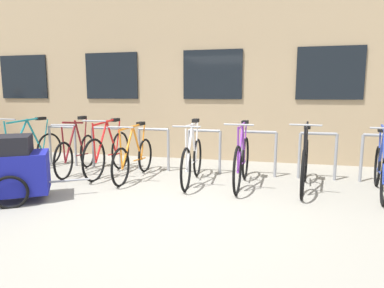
{
  "coord_description": "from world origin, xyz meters",
  "views": [
    {
      "loc": [
        1.29,
        -4.14,
        1.49
      ],
      "look_at": [
        -0.08,
        1.6,
        0.59
      ],
      "focal_mm": 31.26,
      "sensor_mm": 36.0,
      "label": 1
    }
  ],
  "objects_px": {
    "bicycle_orange": "(134,157)",
    "bicycle_blue": "(381,169)",
    "bicycle_maroon": "(77,153)",
    "bike_trailer": "(11,167)",
    "bicycle_black": "(305,163)",
    "bicycle_purple": "(242,161)",
    "bicycle_white": "(192,160)",
    "bicycle_teal": "(30,150)",
    "bicycle_red": "(108,152)"
  },
  "relations": [
    {
      "from": "bicycle_blue",
      "to": "bicycle_purple",
      "type": "relative_size",
      "value": 0.98
    },
    {
      "from": "bicycle_white",
      "to": "bicycle_teal",
      "type": "bearing_deg",
      "value": 177.16
    },
    {
      "from": "bicycle_red",
      "to": "bicycle_purple",
      "type": "bearing_deg",
      "value": -4.64
    },
    {
      "from": "bicycle_white",
      "to": "bicycle_purple",
      "type": "distance_m",
      "value": 0.83
    },
    {
      "from": "bicycle_teal",
      "to": "bicycle_red",
      "type": "height_order",
      "value": "bicycle_teal"
    },
    {
      "from": "bicycle_black",
      "to": "bicycle_orange",
      "type": "relative_size",
      "value": 1.06
    },
    {
      "from": "bicycle_blue",
      "to": "bicycle_red",
      "type": "xyz_separation_m",
      "value": [
        -4.52,
        0.22,
        0.03
      ]
    },
    {
      "from": "bicycle_purple",
      "to": "bicycle_red",
      "type": "bearing_deg",
      "value": 175.36
    },
    {
      "from": "bicycle_white",
      "to": "bicycle_orange",
      "type": "distance_m",
      "value": 1.07
    },
    {
      "from": "bicycle_teal",
      "to": "bicycle_maroon",
      "type": "height_order",
      "value": "bicycle_maroon"
    },
    {
      "from": "bicycle_maroon",
      "to": "bike_trailer",
      "type": "relative_size",
      "value": 1.2
    },
    {
      "from": "bicycle_black",
      "to": "bicycle_teal",
      "type": "bearing_deg",
      "value": 178.76
    },
    {
      "from": "bicycle_purple",
      "to": "bicycle_red",
      "type": "distance_m",
      "value": 2.48
    },
    {
      "from": "bicycle_black",
      "to": "bicycle_red",
      "type": "relative_size",
      "value": 1.02
    },
    {
      "from": "bicycle_blue",
      "to": "bicycle_red",
      "type": "distance_m",
      "value": 4.53
    },
    {
      "from": "bicycle_blue",
      "to": "bicycle_white",
      "type": "xyz_separation_m",
      "value": [
        -2.88,
        0.01,
        0.01
      ]
    },
    {
      "from": "bicycle_black",
      "to": "bicycle_orange",
      "type": "xyz_separation_m",
      "value": [
        -2.88,
        -0.01,
        -0.03
      ]
    },
    {
      "from": "bicycle_teal",
      "to": "bicycle_orange",
      "type": "xyz_separation_m",
      "value": [
        2.24,
        -0.12,
        -0.02
      ]
    },
    {
      "from": "bicycle_teal",
      "to": "bicycle_blue",
      "type": "bearing_deg",
      "value": -1.64
    },
    {
      "from": "bicycle_blue",
      "to": "bicycle_black",
      "type": "relative_size",
      "value": 0.94
    },
    {
      "from": "bicycle_purple",
      "to": "bike_trailer",
      "type": "height_order",
      "value": "bicycle_purple"
    },
    {
      "from": "bicycle_white",
      "to": "bicycle_purple",
      "type": "relative_size",
      "value": 0.97
    },
    {
      "from": "bicycle_red",
      "to": "bicycle_maroon",
      "type": "bearing_deg",
      "value": -178.27
    },
    {
      "from": "bicycle_white",
      "to": "bicycle_orange",
      "type": "bearing_deg",
      "value": 177.43
    },
    {
      "from": "bicycle_maroon",
      "to": "bike_trailer",
      "type": "bearing_deg",
      "value": -86.54
    },
    {
      "from": "bicycle_black",
      "to": "bike_trailer",
      "type": "height_order",
      "value": "bicycle_black"
    },
    {
      "from": "bicycle_purple",
      "to": "bicycle_red",
      "type": "relative_size",
      "value": 0.98
    },
    {
      "from": "bicycle_purple",
      "to": "bicycle_maroon",
      "type": "xyz_separation_m",
      "value": [
        -3.12,
        0.18,
        -0.03
      ]
    },
    {
      "from": "bicycle_black",
      "to": "bicycle_purple",
      "type": "distance_m",
      "value": 0.98
    },
    {
      "from": "bicycle_maroon",
      "to": "bicycle_red",
      "type": "relative_size",
      "value": 0.94
    },
    {
      "from": "bicycle_orange",
      "to": "bicycle_purple",
      "type": "xyz_separation_m",
      "value": [
        1.9,
        -0.04,
        0.04
      ]
    },
    {
      "from": "bicycle_orange",
      "to": "bike_trailer",
      "type": "height_order",
      "value": "bicycle_orange"
    },
    {
      "from": "bicycle_maroon",
      "to": "bicycle_orange",
      "type": "bearing_deg",
      "value": -6.39
    },
    {
      "from": "bicycle_blue",
      "to": "bicycle_red",
      "type": "bearing_deg",
      "value": 177.25
    },
    {
      "from": "bicycle_maroon",
      "to": "bicycle_blue",
      "type": "bearing_deg",
      "value": -2.19
    },
    {
      "from": "bicycle_maroon",
      "to": "bicycle_teal",
      "type": "bearing_deg",
      "value": -178.81
    },
    {
      "from": "bicycle_orange",
      "to": "bicycle_purple",
      "type": "relative_size",
      "value": 0.99
    },
    {
      "from": "bicycle_blue",
      "to": "bicycle_black",
      "type": "xyz_separation_m",
      "value": [
        -1.07,
        0.07,
        0.02
      ]
    },
    {
      "from": "bicycle_blue",
      "to": "bicycle_black",
      "type": "distance_m",
      "value": 1.07
    },
    {
      "from": "bicycle_orange",
      "to": "bicycle_teal",
      "type": "bearing_deg",
      "value": 177.03
    },
    {
      "from": "bicycle_orange",
      "to": "bicycle_blue",
      "type": "bearing_deg",
      "value": -0.89
    },
    {
      "from": "bicycle_teal",
      "to": "bicycle_black",
      "type": "xyz_separation_m",
      "value": [
        5.12,
        -0.11,
        0.01
      ]
    },
    {
      "from": "bicycle_white",
      "to": "bicycle_black",
      "type": "distance_m",
      "value": 1.81
    },
    {
      "from": "bicycle_black",
      "to": "bicycle_blue",
      "type": "bearing_deg",
      "value": -3.56
    },
    {
      "from": "bicycle_white",
      "to": "bicycle_red",
      "type": "height_order",
      "value": "bicycle_white"
    },
    {
      "from": "bicycle_white",
      "to": "bike_trailer",
      "type": "bearing_deg",
      "value": -144.45
    },
    {
      "from": "bicycle_black",
      "to": "bicycle_maroon",
      "type": "distance_m",
      "value": 4.11
    },
    {
      "from": "bicycle_blue",
      "to": "bike_trailer",
      "type": "xyz_separation_m",
      "value": [
        -5.07,
        -1.55,
        0.1
      ]
    },
    {
      "from": "bicycle_blue",
      "to": "bicycle_orange",
      "type": "relative_size",
      "value": 1.0
    },
    {
      "from": "bicycle_maroon",
      "to": "bike_trailer",
      "type": "xyz_separation_m",
      "value": [
        0.11,
        -1.75,
        0.1
      ]
    }
  ]
}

